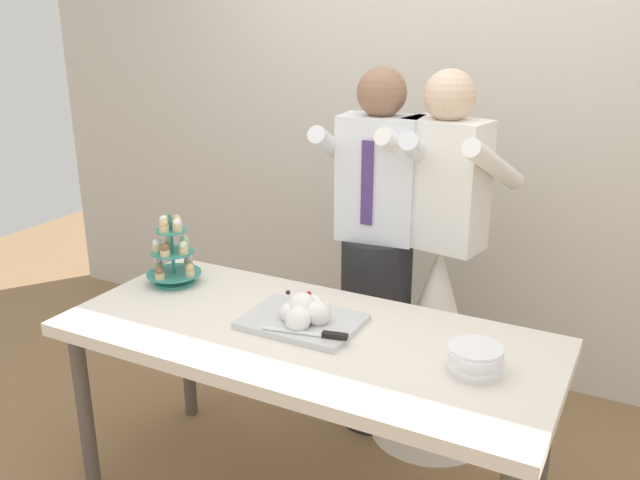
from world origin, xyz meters
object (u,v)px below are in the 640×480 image
(cupcake_stand, at_px, (173,255))
(person_groom, at_px, (376,274))
(plate_stack, at_px, (475,360))
(person_bride, at_px, (436,318))
(dessert_table, at_px, (305,349))
(main_cake_tray, at_px, (303,315))

(cupcake_stand, xyz_separation_m, person_groom, (0.69, 0.56, -0.15))
(plate_stack, relative_size, person_bride, 0.11)
(dessert_table, height_order, cupcake_stand, cupcake_stand)
(person_bride, bearing_deg, main_cake_tray, -113.18)
(person_groom, bearing_deg, plate_stack, -47.71)
(dessert_table, bearing_deg, person_groom, 91.50)
(main_cake_tray, relative_size, person_bride, 0.26)
(cupcake_stand, height_order, person_groom, person_groom)
(plate_stack, xyz_separation_m, person_groom, (-0.64, 0.70, -0.07))
(person_bride, bearing_deg, dessert_table, -110.02)
(cupcake_stand, bearing_deg, dessert_table, -11.30)
(dessert_table, distance_m, person_groom, 0.70)
(dessert_table, distance_m, person_bride, 0.78)
(dessert_table, xyz_separation_m, person_bride, (0.26, 0.72, -0.12))
(person_groom, height_order, person_bride, same)
(dessert_table, height_order, main_cake_tray, main_cake_tray)
(cupcake_stand, relative_size, person_groom, 0.18)
(plate_stack, xyz_separation_m, person_bride, (-0.36, 0.73, -0.24))
(person_groom, bearing_deg, main_cake_tray, -90.92)
(cupcake_stand, relative_size, main_cake_tray, 0.70)
(plate_stack, relative_size, person_groom, 0.11)
(dessert_table, bearing_deg, main_cake_tray, 125.64)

